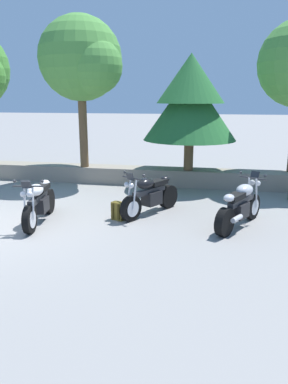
{
  "coord_description": "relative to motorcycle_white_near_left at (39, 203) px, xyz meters",
  "views": [
    {
      "loc": [
        4.68,
        -7.13,
        2.86
      ],
      "look_at": [
        3.07,
        1.2,
        0.65
      ],
      "focal_mm": 34.0,
      "sensor_mm": 36.0,
      "label": 1
    }
  ],
  "objects": [
    {
      "name": "ground_plane",
      "position": [
        -0.72,
        -0.39,
        -0.49
      ],
      "size": [
        120.0,
        120.0,
        0.0
      ],
      "primitive_type": "plane",
      "color": "gray"
    },
    {
      "name": "stone_wall",
      "position": [
        -0.72,
        4.41,
        -0.21
      ],
      "size": [
        36.0,
        0.8,
        0.55
      ],
      "primitive_type": "cube",
      "color": "gray",
      "rests_on": "ground"
    },
    {
      "name": "motorcycle_white_near_left",
      "position": [
        0.0,
        0.0,
        0.0
      ],
      "size": [
        0.76,
        2.06,
        1.18
      ],
      "color": "black",
      "rests_on": "ground"
    },
    {
      "name": "motorcycle_black_centre",
      "position": [
        2.44,
        1.11,
        0.0
      ],
      "size": [
        1.22,
        1.86,
        1.18
      ],
      "color": "black",
      "rests_on": "ground"
    },
    {
      "name": "motorcycle_silver_far_right",
      "position": [
        4.61,
        0.6,
        0.0
      ],
      "size": [
        1.16,
        1.89,
        1.18
      ],
      "color": "black",
      "rests_on": "ground"
    },
    {
      "name": "rider_backpack",
      "position": [
        1.77,
        0.55,
        -0.24
      ],
      "size": [
        0.35,
        0.33,
        0.47
      ],
      "color": "brown",
      "rests_on": "ground"
    },
    {
      "name": "leafy_tree_mid_left",
      "position": [
        -0.26,
        4.13,
        3.51
      ],
      "size": [
        2.81,
        2.68,
        4.86
      ],
      "color": "brown",
      "rests_on": "stone_wall"
    },
    {
      "name": "pine_tree_mid_right",
      "position": [
        3.16,
        4.28,
        2.32
      ],
      "size": [
        2.95,
        2.95,
        3.64
      ],
      "color": "brown",
      "rests_on": "stone_wall"
    }
  ]
}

